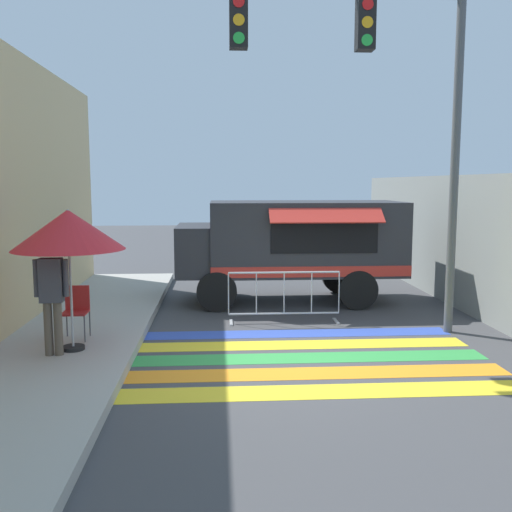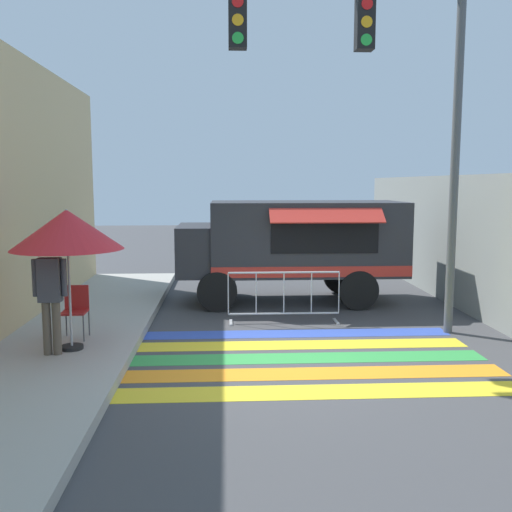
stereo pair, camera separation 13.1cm
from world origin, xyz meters
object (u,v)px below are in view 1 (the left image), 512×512
vendor_person (52,290)px  folding_chair (76,307)px  patio_umbrella (68,230)px  food_truck (288,241)px  traffic_signal_pole (370,77)px  barricade_front (284,297)px

vendor_person → folding_chair: bearing=88.8°
patio_umbrella → vendor_person: (-0.22, -0.28, -0.90)m
food_truck → traffic_signal_pole: bearing=-70.6°
vendor_person → patio_umbrella: bearing=56.4°
food_truck → vendor_person: 6.25m
traffic_signal_pole → barricade_front: 4.51m
barricade_front → vendor_person: bearing=-147.1°
food_truck → barricade_front: food_truck is taller
patio_umbrella → barricade_front: patio_umbrella is taller
patio_umbrella → barricade_front: 4.56m
food_truck → barricade_front: bearing=-99.0°
food_truck → barricade_front: 2.32m
food_truck → patio_umbrella: size_ratio=2.34×
patio_umbrella → folding_chair: bearing=98.8°
folding_chair → barricade_front: bearing=39.8°
traffic_signal_pole → vendor_person: traffic_signal_pole is taller
folding_chair → vendor_person: (-0.11, -1.00, 0.48)m
food_truck → folding_chair: (-4.10, -3.61, -0.75)m
food_truck → traffic_signal_pole: traffic_signal_pole is taller
traffic_signal_pole → folding_chair: bearing=-173.8°
traffic_signal_pole → patio_umbrella: (-5.06, -1.29, -2.62)m
folding_chair → barricade_front: size_ratio=0.39×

